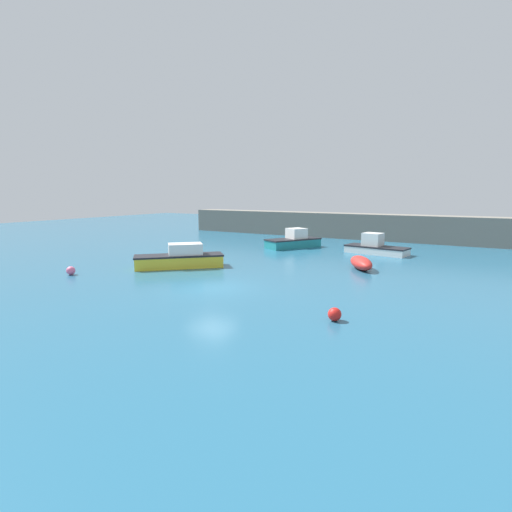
{
  "coord_description": "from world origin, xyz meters",
  "views": [
    {
      "loc": [
        13.4,
        -17.63,
        5.35
      ],
      "look_at": [
        -1.3,
        7.06,
        0.74
      ],
      "focal_mm": 28.0,
      "sensor_mm": 36.0,
      "label": 1
    }
  ],
  "objects_px": {
    "cabin_cruiser_white": "(294,241)",
    "mooring_buoy_red": "(335,314)",
    "motorboat_grey_hull": "(376,247)",
    "motorboat_with_cabin": "(181,258)",
    "mooring_buoy_pink": "(71,271)",
    "rowboat_white_midwater": "(361,263)"
  },
  "relations": [
    {
      "from": "rowboat_white_midwater",
      "to": "mooring_buoy_red",
      "type": "relative_size",
      "value": 6.23
    },
    {
      "from": "motorboat_grey_hull",
      "to": "motorboat_with_cabin",
      "type": "height_order",
      "value": "motorboat_grey_hull"
    },
    {
      "from": "cabin_cruiser_white",
      "to": "mooring_buoy_pink",
      "type": "height_order",
      "value": "cabin_cruiser_white"
    },
    {
      "from": "mooring_buoy_red",
      "to": "mooring_buoy_pink",
      "type": "height_order",
      "value": "mooring_buoy_red"
    },
    {
      "from": "motorboat_grey_hull",
      "to": "mooring_buoy_red",
      "type": "relative_size",
      "value": 9.76
    },
    {
      "from": "mooring_buoy_red",
      "to": "mooring_buoy_pink",
      "type": "xyz_separation_m",
      "value": [
        -18.05,
        0.22,
        -0.01
      ]
    },
    {
      "from": "mooring_buoy_red",
      "to": "rowboat_white_midwater",
      "type": "bearing_deg",
      "value": 101.1
    },
    {
      "from": "cabin_cruiser_white",
      "to": "motorboat_with_cabin",
      "type": "relative_size",
      "value": 1.01
    },
    {
      "from": "rowboat_white_midwater",
      "to": "mooring_buoy_red",
      "type": "height_order",
      "value": "rowboat_white_midwater"
    },
    {
      "from": "motorboat_grey_hull",
      "to": "mooring_buoy_pink",
      "type": "distance_m",
      "value": 24.33
    },
    {
      "from": "cabin_cruiser_white",
      "to": "motorboat_grey_hull",
      "type": "relative_size",
      "value": 1.04
    },
    {
      "from": "cabin_cruiser_white",
      "to": "motorboat_grey_hull",
      "type": "bearing_deg",
      "value": 118.54
    },
    {
      "from": "motorboat_grey_hull",
      "to": "motorboat_with_cabin",
      "type": "bearing_deg",
      "value": -118.29
    },
    {
      "from": "rowboat_white_midwater",
      "to": "mooring_buoy_pink",
      "type": "xyz_separation_m",
      "value": [
        -15.71,
        -11.69,
        -0.16
      ]
    },
    {
      "from": "motorboat_grey_hull",
      "to": "mooring_buoy_red",
      "type": "height_order",
      "value": "motorboat_grey_hull"
    },
    {
      "from": "cabin_cruiser_white",
      "to": "rowboat_white_midwater",
      "type": "relative_size",
      "value": 1.63
    },
    {
      "from": "cabin_cruiser_white",
      "to": "mooring_buoy_red",
      "type": "height_order",
      "value": "cabin_cruiser_white"
    },
    {
      "from": "cabin_cruiser_white",
      "to": "mooring_buoy_pink",
      "type": "distance_m",
      "value": 20.48
    },
    {
      "from": "motorboat_grey_hull",
      "to": "mooring_buoy_pink",
      "type": "xyz_separation_m",
      "value": [
        -14.76,
        -19.33,
        -0.3
      ]
    },
    {
      "from": "rowboat_white_midwater",
      "to": "mooring_buoy_pink",
      "type": "bearing_deg",
      "value": 94.56
    },
    {
      "from": "mooring_buoy_red",
      "to": "mooring_buoy_pink",
      "type": "bearing_deg",
      "value": 179.3
    },
    {
      "from": "motorboat_with_cabin",
      "to": "mooring_buoy_red",
      "type": "relative_size",
      "value": 9.98
    }
  ]
}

